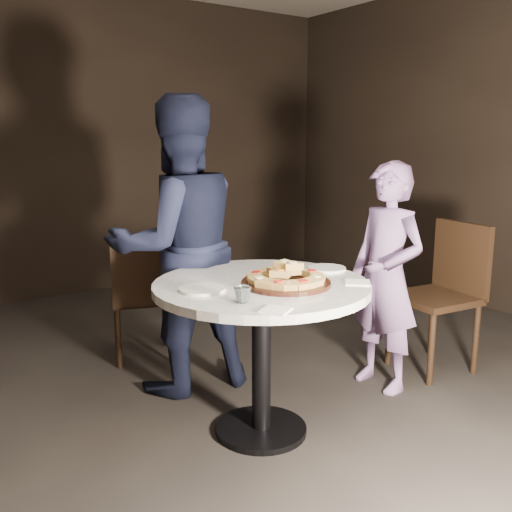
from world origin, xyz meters
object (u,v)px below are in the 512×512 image
Objects in this scene: focaccia_pile at (286,276)px; diner_teal at (386,277)px; chair_right at (446,285)px; chair_far at (142,291)px; table at (261,311)px; water_glass at (242,294)px; serving_board at (286,283)px; diner_navy at (178,247)px.

diner_teal is at bearing 10.29° from focaccia_pile.
chair_right reaches higher than focaccia_pile.
focaccia_pile is at bearing 116.03° from chair_far.
chair_right is at bearing 5.88° from focaccia_pile.
chair_far reaches higher than table.
chair_right is (1.50, 0.15, -0.31)m from focaccia_pile.
chair_far is at bearing 83.70° from water_glass.
chair_right is (1.68, -1.26, 0.07)m from chair_far.
water_glass is at bearing -78.72° from diner_teal.
focaccia_pile is 0.95m from diner_teal.
focaccia_pile is at bearing -81.92° from diner_teal.
serving_board is (0.07, -0.11, 0.17)m from table.
serving_board is at bearing -81.80° from diner_teal.
water_glass is at bearing -158.58° from focaccia_pile.
chair_far is 2.10m from chair_right.
table is at bearing 122.15° from serving_board.
chair_far is (-0.18, 1.41, -0.37)m from focaccia_pile.
serving_board is at bearing 21.16° from water_glass.
serving_board is at bearing 104.84° from diner_navy.
chair_right is (1.85, 0.29, -0.30)m from water_glass.
focaccia_pile is 0.46× the size of chair_far.
diner_navy is (-0.15, 0.89, 0.02)m from focaccia_pile.
table is 1.57m from chair_right.
diner_navy reaches higher than table.
diner_navy is at bearing 78.95° from water_glass.
focaccia_pile reaches higher than chair_far.
focaccia_pile reaches higher than water_glass.
chair_far is at bearing 97.24° from serving_board.
water_glass is at bearing -138.30° from table.
diner_navy reaches higher than diner_teal.
diner_teal reaches higher than table.
table is 1.61× the size of chair_far.
chair_right is at bearing 5.96° from serving_board.
table is 0.82m from diner_navy.
table is 0.99m from diner_teal.
chair_right reaches higher than chair_far.
chair_far is (-0.18, 1.41, -0.34)m from serving_board.
serving_board is 0.38m from water_glass.
table is 0.21m from serving_board.
diner_navy is at bearing -107.61° from chair_right.
focaccia_pile is 1.47m from chair_far.
serving_board is 0.04m from focaccia_pile.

